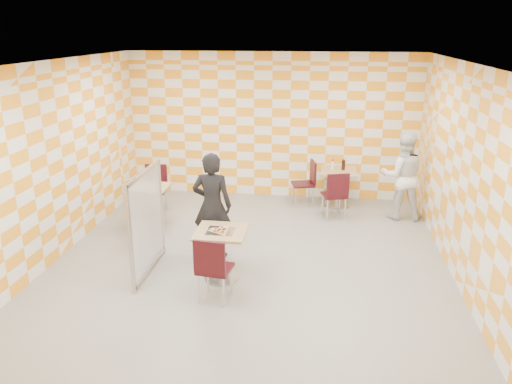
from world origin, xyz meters
The scene contains 15 objects.
room_shell centered at (0.00, 0.54, 1.50)m, with size 7.00×7.00×7.00m.
main_table centered at (-0.32, -0.37, 0.51)m, with size 0.70×0.70×0.75m.
second_table centered at (1.39, 2.96, 0.51)m, with size 0.70×0.70×0.75m.
empty_table centered at (-2.01, 1.42, 0.51)m, with size 0.70×0.70×0.75m.
chair_main_front centered at (-0.30, -1.04, 0.54)m, with size 0.47×0.48×0.92m.
chair_second_front centered at (1.33, 2.21, 0.54)m, with size 0.52×0.53×0.92m.
chair_second_side centered at (0.79, 2.94, 0.54)m, with size 0.52×0.51×0.92m.
chair_empty_near centered at (-1.91, 0.74, 0.54)m, with size 0.45×0.46×0.92m.
chair_empty_far centered at (-2.13, 2.21, 0.54)m, with size 0.47×0.47×0.92m.
partition centered at (-1.43, -0.28, 0.79)m, with size 0.08×1.38×1.55m.
man_dark centered at (-0.61, 0.38, 0.84)m, with size 0.61×0.40×1.68m, color black.
man_white centered at (2.55, 2.46, 0.83)m, with size 0.81×0.63×1.66m, color white.
pizza_on_foil centered at (-0.32, -0.39, 0.77)m, with size 0.40×0.40×0.04m.
sport_bottle centered at (1.27, 3.05, 0.84)m, with size 0.06×0.06×0.20m.
soda_bottle centered at (1.48, 3.02, 0.85)m, with size 0.07×0.07×0.23m.
Camera 1 is at (1.01, -6.70, 3.46)m, focal length 35.00 mm.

